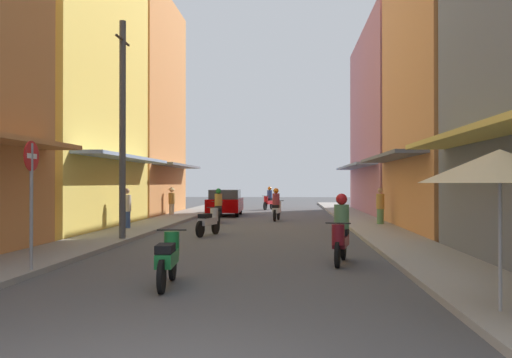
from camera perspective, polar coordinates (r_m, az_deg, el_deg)
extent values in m
plane|color=#4C4C4F|center=(22.39, 0.30, -5.09)|extent=(95.13, 95.13, 0.00)
cube|color=gray|center=(23.12, -11.11, -4.79)|extent=(1.94, 51.24, 0.12)
cube|color=#9E9991|center=(22.57, 12.00, -4.89)|extent=(1.94, 51.24, 0.12)
cube|color=#EFD159|center=(23.20, -21.77, 8.62)|extent=(6.00, 9.58, 10.91)
cube|color=#8CA5CC|center=(21.65, -13.40, 2.18)|extent=(1.10, 8.62, 0.12)
cube|color=#D88C4C|center=(32.13, -14.29, 7.40)|extent=(6.00, 8.93, 12.38)
cube|color=slate|center=(30.94, -8.13, 1.39)|extent=(1.10, 8.03, 0.12)
cube|color=#EFD159|center=(10.39, 24.57, 5.03)|extent=(1.10, 10.84, 0.12)
cube|color=slate|center=(21.08, 13.85, 2.25)|extent=(1.10, 8.20, 0.12)
cube|color=#B7727F|center=(33.41, 16.27, 5.79)|extent=(6.00, 13.16, 10.86)
cube|color=#8CA5CC|center=(32.65, 10.27, 1.30)|extent=(1.10, 11.85, 0.12)
cylinder|color=black|center=(26.83, 2.39, -3.72)|extent=(0.15, 0.57, 0.56)
cylinder|color=black|center=(25.60, 1.98, -3.88)|extent=(0.15, 0.57, 0.56)
cube|color=silver|center=(26.15, 2.18, -3.32)|extent=(0.40, 1.03, 0.24)
cube|color=black|center=(25.95, 2.11, -2.90)|extent=(0.35, 0.59, 0.14)
cylinder|color=silver|center=(26.69, 2.35, -2.83)|extent=(0.28, 0.28, 0.45)
cylinder|color=black|center=(26.68, 2.35, -2.30)|extent=(0.55, 0.10, 0.03)
cylinder|color=#99333F|center=(25.98, 2.13, -2.13)|extent=(0.34, 0.34, 0.55)
sphere|color=orange|center=(25.97, 2.13, -1.24)|extent=(0.26, 0.26, 0.26)
cylinder|color=black|center=(34.43, -2.35, -2.99)|extent=(0.20, 0.56, 0.56)
cylinder|color=black|center=(33.19, -2.12, -3.09)|extent=(0.20, 0.56, 0.56)
cube|color=orange|center=(33.75, -2.22, -2.67)|extent=(0.49, 1.04, 0.24)
cube|color=black|center=(33.54, -2.19, -2.34)|extent=(0.39, 0.61, 0.14)
cylinder|color=orange|center=(34.29, -2.33, -2.30)|extent=(0.28, 0.28, 0.45)
cylinder|color=black|center=(34.28, -2.32, -1.88)|extent=(0.54, 0.15, 0.03)
cylinder|color=black|center=(19.32, -4.28, -5.00)|extent=(0.23, 0.56, 0.56)
cylinder|color=black|center=(18.19, -5.91, -5.28)|extent=(0.23, 0.56, 0.56)
cube|color=#B2B2B7|center=(18.69, -5.14, -4.48)|extent=(0.55, 1.04, 0.24)
cube|color=black|center=(18.50, -5.40, -3.90)|extent=(0.43, 0.62, 0.14)
cylinder|color=#B2B2B7|center=(19.18, -4.43, -3.78)|extent=(0.28, 0.28, 0.45)
cylinder|color=black|center=(19.16, -4.43, -3.03)|extent=(0.54, 0.18, 0.03)
cylinder|color=black|center=(10.36, -8.78, -8.97)|extent=(0.12, 0.56, 0.56)
cylinder|color=black|center=(9.14, -9.93, -10.12)|extent=(0.12, 0.56, 0.56)
cube|color=#197233|center=(9.67, -9.37, -8.27)|extent=(0.35, 1.02, 0.24)
cube|color=black|center=(9.44, -9.55, -7.23)|extent=(0.32, 0.58, 0.14)
cylinder|color=#197233|center=(10.18, -8.88, -6.74)|extent=(0.28, 0.28, 0.45)
cylinder|color=black|center=(10.16, -8.88, -5.33)|extent=(0.55, 0.07, 0.03)
cylinder|color=black|center=(36.32, 0.98, -2.86)|extent=(0.25, 0.56, 0.56)
cylinder|color=black|center=(37.48, 1.68, -2.78)|extent=(0.25, 0.56, 0.56)
cube|color=red|center=(36.94, 1.36, -2.48)|extent=(0.58, 1.04, 0.24)
cube|color=black|center=(37.12, 1.47, -2.16)|extent=(0.44, 0.62, 0.14)
cylinder|color=red|center=(36.42, 1.05, -2.19)|extent=(0.28, 0.28, 0.45)
cylinder|color=black|center=(36.41, 1.05, -1.80)|extent=(0.53, 0.20, 0.03)
cylinder|color=#334C8C|center=(37.06, 1.44, -1.62)|extent=(0.34, 0.34, 0.55)
sphere|color=orange|center=(37.06, 1.44, -1.00)|extent=(0.26, 0.26, 0.26)
cylinder|color=black|center=(25.65, -4.08, -3.87)|extent=(0.18, 0.57, 0.56)
cylinder|color=black|center=(24.40, -3.94, -4.05)|extent=(0.18, 0.57, 0.56)
cube|color=black|center=(24.96, -4.00, -3.46)|extent=(0.46, 1.03, 0.24)
cube|color=black|center=(24.75, -3.98, -3.02)|extent=(0.38, 0.60, 0.14)
cylinder|color=black|center=(25.50, -4.07, -2.95)|extent=(0.28, 0.28, 0.45)
cylinder|color=black|center=(25.49, -4.07, -2.38)|extent=(0.55, 0.13, 0.03)
cylinder|color=#BF8C3F|center=(24.79, -3.99, -2.21)|extent=(0.34, 0.34, 0.55)
sphere|color=#197233|center=(24.78, -3.99, -1.28)|extent=(0.26, 0.26, 0.26)
cylinder|color=black|center=(11.81, 8.59, -7.92)|extent=(0.19, 0.56, 0.56)
cylinder|color=black|center=(13.04, 9.22, -7.20)|extent=(0.19, 0.56, 0.56)
cube|color=maroon|center=(12.45, 8.95, -6.51)|extent=(0.47, 1.04, 0.24)
cube|color=black|center=(12.62, 9.04, -5.51)|extent=(0.38, 0.60, 0.14)
cylinder|color=maroon|center=(11.88, 8.66, -5.83)|extent=(0.28, 0.28, 0.45)
cylinder|color=black|center=(11.86, 8.65, -4.63)|extent=(0.55, 0.14, 0.03)
cylinder|color=#598C59|center=(12.55, 9.02, -3.94)|extent=(0.34, 0.34, 0.55)
sphere|color=red|center=(12.53, 9.01, -2.11)|extent=(0.26, 0.26, 0.26)
cube|color=#8C0000|center=(30.24, -3.26, -2.74)|extent=(1.86, 4.14, 0.70)
cube|color=#333D47|center=(30.07, -3.29, -1.71)|extent=(1.65, 2.14, 0.60)
cylinder|color=black|center=(31.58, -4.39, -3.15)|extent=(0.20, 0.64, 0.64)
cylinder|color=black|center=(31.43, -1.67, -3.16)|extent=(0.20, 0.64, 0.64)
cylinder|color=black|center=(29.10, -4.98, -3.38)|extent=(0.20, 0.64, 0.64)
cylinder|color=black|center=(28.94, -2.03, -3.40)|extent=(0.20, 0.64, 0.64)
cylinder|color=#598C59|center=(23.06, 12.98, -4.02)|extent=(0.28, 0.28, 0.75)
cylinder|color=#BF8C3F|center=(23.03, 12.97, -2.31)|extent=(0.34, 0.34, 0.63)
sphere|color=tan|center=(23.02, 12.97, -1.18)|extent=(0.22, 0.22, 0.22)
cylinder|color=#334C8C|center=(21.08, -13.48, -4.36)|extent=(0.28, 0.28, 0.74)
cylinder|color=beige|center=(21.04, -13.48, -2.49)|extent=(0.34, 0.34, 0.63)
sphere|color=#9E7256|center=(21.03, -13.48, -1.26)|extent=(0.22, 0.22, 0.22)
cylinder|color=beige|center=(29.55, -8.89, -3.27)|extent=(0.28, 0.28, 0.70)
cylinder|color=#BF8C3F|center=(29.52, -8.89, -2.02)|extent=(0.34, 0.34, 0.59)
sphere|color=tan|center=(29.51, -8.89, -1.18)|extent=(0.22, 0.22, 0.22)
cone|color=#D1B77A|center=(29.51, -8.89, -0.98)|extent=(0.44, 0.44, 0.16)
cylinder|color=#99999E|center=(7.92, 24.34, -5.98)|extent=(0.05, 0.05, 2.10)
cone|color=beige|center=(7.88, 24.32, 1.26)|extent=(2.11, 2.11, 0.45)
cylinder|color=#4C4C4F|center=(17.19, -13.90, 4.90)|extent=(0.20, 0.20, 6.82)
cylinder|color=#3F382D|center=(17.68, -13.88, 14.01)|extent=(0.08, 1.20, 0.08)
cylinder|color=gray|center=(11.50, -22.62, -2.98)|extent=(0.07, 0.07, 2.60)
cylinder|color=red|center=(11.50, -22.60, 2.25)|extent=(0.02, 0.60, 0.60)
cube|color=white|center=(11.50, -22.60, 2.25)|extent=(0.03, 0.40, 0.10)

